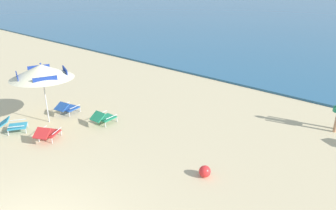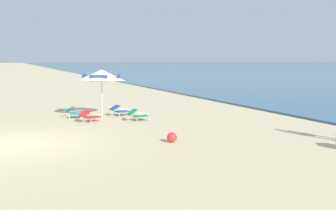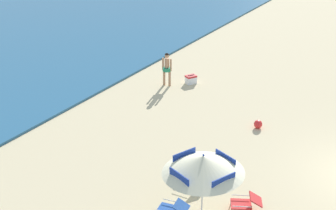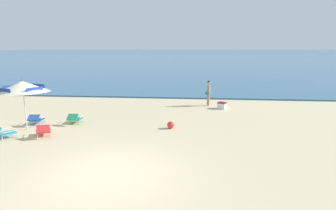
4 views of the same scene
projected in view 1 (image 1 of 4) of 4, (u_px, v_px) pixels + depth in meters
The scene contains 6 objects.
beach_umbrella_striped_main at pixel (41, 71), 11.41m from camera, with size 3.13×3.14×2.28m.
lounge_chair_under_umbrella at pixel (103, 117), 11.90m from camera, with size 0.61×0.92×0.53m.
lounge_chair_beside_umbrella at pixel (47, 133), 10.74m from camera, with size 0.87×1.03×0.52m.
lounge_chair_facing_sea at pixel (13, 125), 11.31m from camera, with size 0.94×1.03×0.53m.
lounge_chair_spare_folded at pixel (67, 108), 12.73m from camera, with size 0.67×0.96×0.52m.
beach_ball at pixel (205, 171), 8.87m from camera, with size 0.33×0.33×0.33m, color red.
Camera 1 is at (5.53, -1.59, 5.25)m, focal length 34.67 mm.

